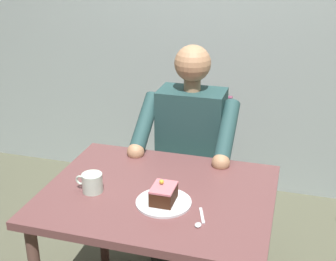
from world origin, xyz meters
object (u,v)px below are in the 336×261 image
Objects in this scene: dining_table at (158,208)px; seated_person at (187,155)px; dessert_spoon at (200,220)px; chair at (194,165)px; cake_slice at (164,194)px; coffee_cup at (92,182)px.

seated_person is at bearing -90.00° from dining_table.
seated_person is 8.78× the size of dessert_spoon.
dining_table is 7.02× the size of dessert_spoon.
dining_table is 0.80× the size of seated_person.
dessert_spoon is at bearing 141.81° from dining_table.
dining_table is 1.09× the size of chair.
dining_table is at bearing -38.19° from dessert_spoon.
cake_slice is (-0.05, 0.63, 0.12)m from seated_person.
seated_person is at bearing -114.06° from coffee_cup.
cake_slice is at bearing 178.42° from coffee_cup.
dessert_spoon is at bearing 107.54° from seated_person.
cake_slice is 0.33m from coffee_cup.
dining_table is 8.14× the size of cake_slice.
dining_table is 0.32m from coffee_cup.
coffee_cup is at bearing 65.94° from seated_person.
chair is at bearing -109.21° from coffee_cup.
coffee_cup is at bearing 70.79° from chair.
seated_person reaches higher than coffee_cup.
chair is at bearing -86.31° from cake_slice.
seated_person reaches higher than dining_table.
chair is 0.23m from seated_person.
coffee_cup is (0.28, 0.62, 0.12)m from seated_person.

